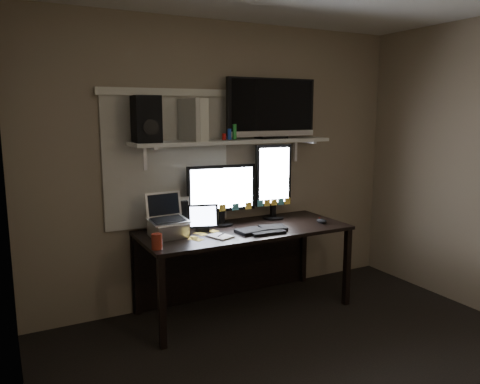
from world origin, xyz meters
TOP-DOWN VIEW (x-y plane):
  - back_wall at (0.00, 1.80)m, footprint 3.60×0.00m
  - left_wall at (-1.80, 0.00)m, footprint 0.00×3.60m
  - window_blinds at (-0.55, 1.79)m, footprint 1.10×0.02m
  - desk at (0.00, 1.55)m, footprint 1.80×0.75m
  - wall_shelf at (0.00, 1.62)m, footprint 1.80×0.35m
  - monitor_landscape at (-0.12, 1.63)m, footprint 0.63×0.12m
  - monitor_portrait at (0.42, 1.64)m, footprint 0.36×0.10m
  - keyboard at (0.09, 1.28)m, footprint 0.46×0.20m
  - mouse at (0.71, 1.28)m, footprint 0.08×0.12m
  - notepad at (-0.30, 1.27)m, footprint 0.20×0.23m
  - tablet at (-0.35, 1.52)m, footprint 0.28×0.18m
  - file_sorter at (-0.55, 1.65)m, footprint 0.22×0.12m
  - laptop at (-0.67, 1.46)m, footprint 0.33×0.28m
  - cup at (-0.85, 1.19)m, footprint 0.09×0.09m
  - sticky_notes at (-0.39, 1.37)m, footprint 0.35×0.30m
  - tv at (0.39, 1.64)m, footprint 0.89×0.17m
  - game_console at (-0.37, 1.63)m, footprint 0.17×0.30m
  - speaker at (-0.77, 1.62)m, footprint 0.21×0.25m
  - bottles at (-0.06, 1.59)m, footprint 0.21×0.10m

SIDE VIEW (x-z plane):
  - desk at x=0.00m, z-range 0.19..0.92m
  - sticky_notes at x=-0.39m, z-range 0.73..0.73m
  - notepad at x=-0.30m, z-range 0.73..0.74m
  - keyboard at x=0.09m, z-range 0.73..0.76m
  - mouse at x=0.71m, z-range 0.73..0.77m
  - cup at x=-0.85m, z-range 0.73..0.84m
  - tablet at x=-0.35m, z-range 0.73..0.96m
  - file_sorter at x=-0.55m, z-range 0.73..1.00m
  - laptop at x=-0.67m, z-range 0.73..1.07m
  - monitor_landscape at x=-0.12m, z-range 0.73..1.28m
  - monitor_portrait at x=0.42m, z-range 0.73..1.44m
  - back_wall at x=0.00m, z-range -0.55..3.05m
  - left_wall at x=-1.80m, z-range -0.55..3.05m
  - window_blinds at x=-0.55m, z-range 0.75..1.85m
  - wall_shelf at x=0.00m, z-range 1.45..1.48m
  - bottles at x=-0.06m, z-range 1.48..1.61m
  - game_console at x=-0.37m, z-range 1.48..1.83m
  - speaker at x=-0.77m, z-range 1.48..1.84m
  - tv at x=0.39m, z-range 1.48..2.01m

